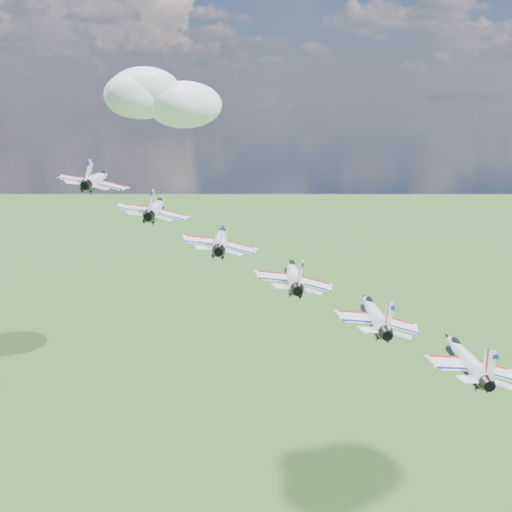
{
  "coord_description": "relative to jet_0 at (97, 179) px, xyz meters",
  "views": [
    {
      "loc": [
        -0.13,
        -71.47,
        161.98
      ],
      "look_at": [
        10.59,
        4.1,
        140.84
      ],
      "focal_mm": 40.0,
      "sensor_mm": 36.0,
      "label": 1
    }
  ],
  "objects": [
    {
      "name": "jet_4",
      "position": [
        36.74,
        -27.28,
        -14.17
      ],
      "size": [
        12.48,
        16.12,
        6.28
      ],
      "primitive_type": null,
      "rotation": [
        0.0,
        0.19,
        -0.12
      ],
      "color": "white"
    },
    {
      "name": "cloud_far",
      "position": [
        8.58,
        208.37,
        14.01
      ],
      "size": [
        61.59,
        48.39,
        24.19
      ],
      "primitive_type": "ellipsoid",
      "color": "white"
    },
    {
      "name": "jet_2",
      "position": [
        18.37,
        -13.64,
        -7.09
      ],
      "size": [
        12.48,
        16.12,
        6.28
      ],
      "primitive_type": null,
      "rotation": [
        0.0,
        0.19,
        -0.12
      ],
      "color": "white"
    },
    {
      "name": "jet_3",
      "position": [
        27.56,
        -20.46,
        -10.63
      ],
      "size": [
        12.48,
        16.12,
        6.28
      ],
      "primitive_type": null,
      "rotation": [
        0.0,
        0.19,
        -0.12
      ],
      "color": "silver"
    },
    {
      "name": "jet_1",
      "position": [
        9.19,
        -6.82,
        -3.54
      ],
      "size": [
        12.48,
        16.12,
        6.28
      ],
      "primitive_type": null,
      "rotation": [
        0.0,
        0.19,
        -0.12
      ],
      "color": "white"
    },
    {
      "name": "jet_5",
      "position": [
        45.93,
        -34.1,
        -17.71
      ],
      "size": [
        12.48,
        16.12,
        6.28
      ],
      "primitive_type": null,
      "rotation": [
        0.0,
        0.19,
        -0.12
      ],
      "color": "white"
    },
    {
      "name": "jet_0",
      "position": [
        0.0,
        0.0,
        0.0
      ],
      "size": [
        12.48,
        16.12,
        6.28
      ],
      "primitive_type": null,
      "rotation": [
        0.0,
        0.19,
        -0.12
      ],
      "color": "white"
    }
  ]
}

